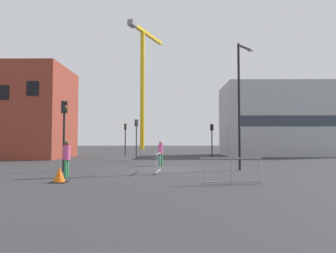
{
  "coord_description": "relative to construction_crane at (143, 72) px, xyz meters",
  "views": [
    {
      "loc": [
        0.19,
        -18.12,
        1.77
      ],
      "look_at": [
        0.0,
        6.93,
        2.95
      ],
      "focal_mm": 31.46,
      "sensor_mm": 36.0,
      "label": 1
    }
  ],
  "objects": [
    {
      "name": "traffic_light_corner",
      "position": [
        0.48,
        -26.31,
        -13.47
      ],
      "size": [
        0.24,
        0.37,
        3.71
      ],
      "color": "black",
      "rests_on": "ground"
    },
    {
      "name": "pedestrian_waiting",
      "position": [
        0.72,
        -46.3,
        -14.95
      ],
      "size": [
        0.34,
        0.34,
        1.75
      ],
      "color": "#2D844C",
      "rests_on": "ground"
    },
    {
      "name": "traffic_light_near",
      "position": [
        10.26,
        -28.17,
        -13.56
      ],
      "size": [
        0.37,
        0.37,
        3.55
      ],
      "color": "black",
      "rests_on": "ground"
    },
    {
      "name": "safety_barrier_right_run",
      "position": [
        1.31,
        -35.88,
        -15.41
      ],
      "size": [
        2.4,
        0.25,
        1.08
      ],
      "color": "gray",
      "rests_on": "ground"
    },
    {
      "name": "ground",
      "position": [
        5.51,
        -42.29,
        -15.97
      ],
      "size": [
        160.0,
        160.0,
        0.0
      ],
      "primitive_type": "plane",
      "color": "#333335"
    },
    {
      "name": "office_block",
      "position": [
        18.61,
        -25.85,
        -11.85
      ],
      "size": [
        13.11,
        7.37,
        8.25
      ],
      "color": "#A8AAB2",
      "rests_on": "ground"
    },
    {
      "name": "safety_barrier_front",
      "position": [
        5.04,
        -44.33,
        -15.41
      ],
      "size": [
        0.24,
        2.06,
        1.08
      ],
      "color": "#9EA0A5",
      "rests_on": "ground"
    },
    {
      "name": "pedestrian_walking",
      "position": [
        5.03,
        -39.88,
        -14.98
      ],
      "size": [
        0.34,
        0.34,
        1.71
      ],
      "color": "#2D844C",
      "rests_on": "ground"
    },
    {
      "name": "traffic_cone_striped",
      "position": [
        1.01,
        -47.95,
        -15.66
      ],
      "size": [
        0.65,
        0.65,
        0.66
      ],
      "color": "black",
      "rests_on": "ground"
    },
    {
      "name": "brick_building",
      "position": [
        -9.26,
        -30.76,
        -11.4
      ],
      "size": [
        8.89,
        7.39,
        9.13
      ],
      "color": "brown",
      "rests_on": "ground"
    },
    {
      "name": "traffic_light_median",
      "position": [
        2.22,
        -30.21,
        -13.34
      ],
      "size": [
        0.36,
        0.38,
        3.92
      ],
      "color": "#2D2D30",
      "rests_on": "ground"
    },
    {
      "name": "safety_barrier_rear",
      "position": [
        8.18,
        -48.45,
        -15.41
      ],
      "size": [
        2.54,
        0.38,
        1.08
      ],
      "color": "gray",
      "rests_on": "ground"
    },
    {
      "name": "traffic_light_far",
      "position": [
        -0.35,
        -43.75,
        -13.27
      ],
      "size": [
        0.38,
        0.36,
        4.02
      ],
      "color": "black",
      "rests_on": "ground"
    },
    {
      "name": "streetlamp_tall",
      "position": [
        9.96,
        -42.69,
        -11.52
      ],
      "size": [
        1.29,
        1.15,
        7.64
      ],
      "color": "black",
      "rests_on": "ground"
    },
    {
      "name": "construction_crane",
      "position": [
        0.0,
        0.0,
        0.0
      ],
      "size": [
        6.38,
        13.01,
        25.19
      ],
      "color": "gold",
      "rests_on": "ground"
    }
  ]
}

